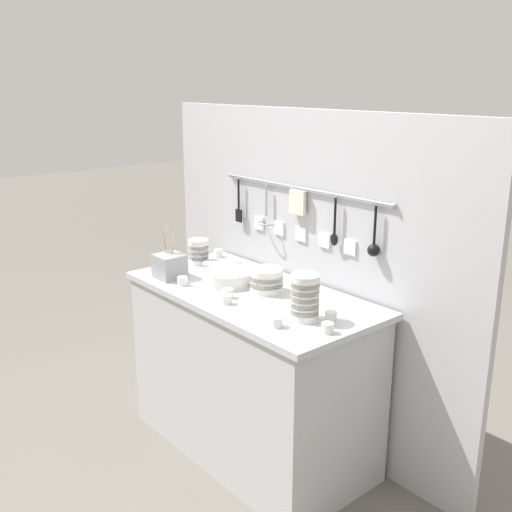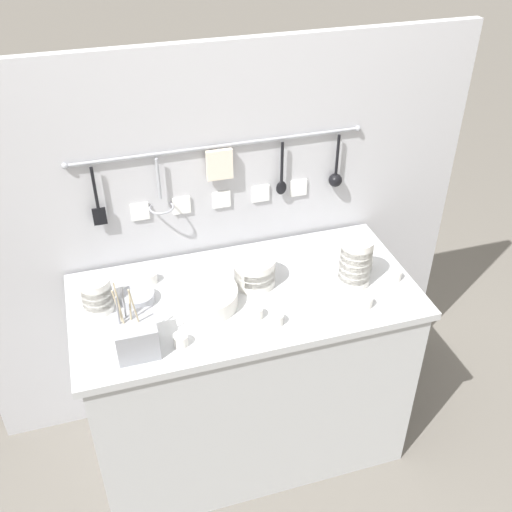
{
  "view_description": "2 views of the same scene",
  "coord_description": "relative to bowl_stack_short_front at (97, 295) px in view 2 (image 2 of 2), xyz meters",
  "views": [
    {
      "loc": [
        2.08,
        -1.72,
        1.82
      ],
      "look_at": [
        -0.0,
        0.04,
        1.02
      ],
      "focal_mm": 42.0,
      "sensor_mm": 36.0,
      "label": 1
    },
    {
      "loc": [
        -0.47,
        -1.69,
        2.27
      ],
      "look_at": [
        0.04,
        0.0,
        1.01
      ],
      "focal_mm": 42.0,
      "sensor_mm": 36.0,
      "label": 2
    }
  ],
  "objects": [
    {
      "name": "bowl_stack_nested_right",
      "position": [
        0.95,
        -0.12,
        0.03
      ],
      "size": [
        0.12,
        0.12,
        0.2
      ],
      "color": "silver",
      "rests_on": "counter"
    },
    {
      "name": "cutlery_caddy",
      "position": [
        0.11,
        -0.25,
        -0.01
      ],
      "size": [
        0.14,
        0.14,
        0.28
      ],
      "color": "#93969E",
      "rests_on": "counter"
    },
    {
      "name": "back_wall",
      "position": [
        0.53,
        0.28,
        -0.07
      ],
      "size": [
        2.1,
        0.11,
        1.69
      ],
      "color": "#B2B2B7",
      "rests_on": "ground"
    },
    {
      "name": "cup_edge_far",
      "position": [
        0.59,
        -0.26,
        -0.05
      ],
      "size": [
        0.05,
        0.05,
        0.04
      ],
      "color": "silver",
      "rests_on": "counter"
    },
    {
      "name": "ground_plane",
      "position": [
        0.53,
        -0.07,
        -0.92
      ],
      "size": [
        20.0,
        20.0,
        0.0
      ],
      "primitive_type": "plane",
      "color": "#666059"
    },
    {
      "name": "plate_stack",
      "position": [
        0.37,
        -0.08,
        -0.04
      ],
      "size": [
        0.25,
        0.25,
        0.07
      ],
      "color": "silver",
      "rests_on": "counter"
    },
    {
      "name": "cup_front_left",
      "position": [
        0.93,
        -0.26,
        -0.05
      ],
      "size": [
        0.05,
        0.05,
        0.04
      ],
      "color": "silver",
      "rests_on": "counter"
    },
    {
      "name": "cup_back_right",
      "position": [
        -0.03,
        0.16,
        -0.05
      ],
      "size": [
        0.05,
        0.05,
        0.04
      ],
      "color": "silver",
      "rests_on": "counter"
    },
    {
      "name": "cup_mid_row",
      "position": [
        0.2,
        0.11,
        -0.05
      ],
      "size": [
        0.05,
        0.05,
        0.04
      ],
      "color": "silver",
      "rests_on": "counter"
    },
    {
      "name": "cup_front_right",
      "position": [
        1.04,
        -0.05,
        -0.05
      ],
      "size": [
        0.05,
        0.05,
        0.04
      ],
      "color": "silver",
      "rests_on": "counter"
    },
    {
      "name": "steel_mixing_bowl",
      "position": [
        0.14,
        0.0,
        -0.05
      ],
      "size": [
        0.12,
        0.12,
        0.04
      ],
      "color": "#93969E",
      "rests_on": "counter"
    },
    {
      "name": "bowl_stack_wide_centre",
      "position": [
        0.58,
        -0.02,
        -0.01
      ],
      "size": [
        0.16,
        0.16,
        0.11
      ],
      "color": "silver",
      "rests_on": "counter"
    },
    {
      "name": "bowl_stack_short_front",
      "position": [
        0.0,
        0.0,
        0.0
      ],
      "size": [
        0.11,
        0.11,
        0.14
      ],
      "color": "silver",
      "rests_on": "counter"
    },
    {
      "name": "cup_centre",
      "position": [
        1.11,
        -0.15,
        -0.05
      ],
      "size": [
        0.05,
        0.05,
        0.04
      ],
      "color": "silver",
      "rests_on": "counter"
    },
    {
      "name": "cup_by_caddy",
      "position": [
        0.53,
        -0.21,
        -0.05
      ],
      "size": [
        0.05,
        0.05,
        0.04
      ],
      "color": "silver",
      "rests_on": "counter"
    },
    {
      "name": "cup_beside_plates",
      "position": [
        0.25,
        -0.27,
        -0.05
      ],
      "size": [
        0.05,
        0.05,
        0.04
      ],
      "color": "silver",
      "rests_on": "counter"
    },
    {
      "name": "counter",
      "position": [
        0.53,
        -0.07,
        -0.49
      ],
      "size": [
        1.3,
        0.63,
        0.85
      ],
      "color": "#B7BABC",
      "rests_on": "ground"
    }
  ]
}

